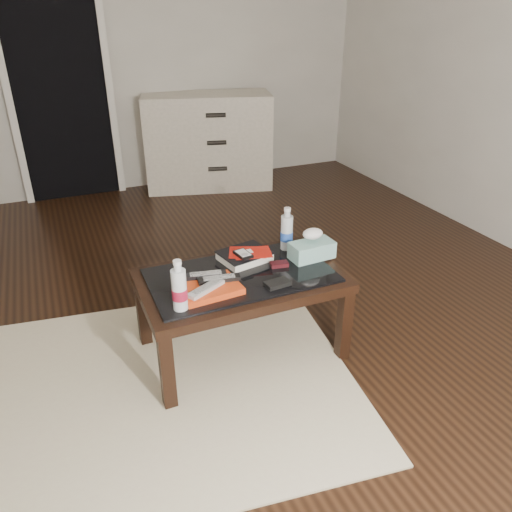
{
  "coord_description": "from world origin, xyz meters",
  "views": [
    {
      "loc": [
        -0.61,
        -2.4,
        1.67
      ],
      "look_at": [
        0.25,
        -0.39,
        0.55
      ],
      "focal_mm": 35.0,
      "sensor_mm": 36.0,
      "label": 1
    }
  ],
  "objects_px": {
    "water_bottle_right": "(287,229)",
    "tissue_box": "(312,250)",
    "coffee_table": "(241,286)",
    "textbook": "(245,256)",
    "dresser": "(208,142)",
    "water_bottle_left": "(179,285)"
  },
  "relations": [
    {
      "from": "textbook",
      "to": "water_bottle_right",
      "type": "relative_size",
      "value": 1.05
    },
    {
      "from": "coffee_table",
      "to": "dresser",
      "type": "xyz_separation_m",
      "value": [
        0.69,
        2.61,
        0.05
      ]
    },
    {
      "from": "textbook",
      "to": "tissue_box",
      "type": "distance_m",
      "value": 0.35
    },
    {
      "from": "water_bottle_left",
      "to": "coffee_table",
      "type": "bearing_deg",
      "value": 26.96
    },
    {
      "from": "coffee_table",
      "to": "dresser",
      "type": "height_order",
      "value": "dresser"
    },
    {
      "from": "coffee_table",
      "to": "textbook",
      "type": "distance_m",
      "value": 0.18
    },
    {
      "from": "water_bottle_left",
      "to": "water_bottle_right",
      "type": "relative_size",
      "value": 1.0
    },
    {
      "from": "dresser",
      "to": "water_bottle_left",
      "type": "bearing_deg",
      "value": -95.61
    },
    {
      "from": "water_bottle_right",
      "to": "textbook",
      "type": "bearing_deg",
      "value": -172.01
    },
    {
      "from": "coffee_table",
      "to": "dresser",
      "type": "distance_m",
      "value": 2.7
    },
    {
      "from": "dresser",
      "to": "textbook",
      "type": "xyz_separation_m",
      "value": [
        -0.62,
        -2.47,
        0.03
      ]
    },
    {
      "from": "water_bottle_right",
      "to": "tissue_box",
      "type": "distance_m",
      "value": 0.19
    },
    {
      "from": "coffee_table",
      "to": "textbook",
      "type": "relative_size",
      "value": 4.0
    },
    {
      "from": "textbook",
      "to": "water_bottle_right",
      "type": "bearing_deg",
      "value": -3.89
    },
    {
      "from": "tissue_box",
      "to": "water_bottle_right",
      "type": "bearing_deg",
      "value": 112.22
    },
    {
      "from": "water_bottle_left",
      "to": "tissue_box",
      "type": "bearing_deg",
      "value": 14.76
    },
    {
      "from": "coffee_table",
      "to": "textbook",
      "type": "xyz_separation_m",
      "value": [
        0.08,
        0.14,
        0.09
      ]
    },
    {
      "from": "water_bottle_right",
      "to": "dresser",
      "type": "bearing_deg",
      "value": 81.72
    },
    {
      "from": "coffee_table",
      "to": "water_bottle_left",
      "type": "xyz_separation_m",
      "value": [
        -0.36,
        -0.18,
        0.18
      ]
    },
    {
      "from": "coffee_table",
      "to": "dresser",
      "type": "bearing_deg",
      "value": 75.18
    },
    {
      "from": "water_bottle_left",
      "to": "textbook",
      "type": "bearing_deg",
      "value": 36.39
    },
    {
      "from": "tissue_box",
      "to": "dresser",
      "type": "bearing_deg",
      "value": 80.64
    }
  ]
}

